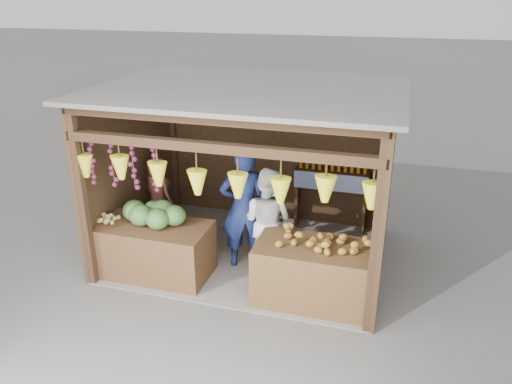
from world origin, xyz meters
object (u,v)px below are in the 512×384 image
at_px(counter_right, 317,274).
at_px(vendor_seated, 158,191).
at_px(counter_left, 153,250).
at_px(man_standing, 244,208).
at_px(woman_standing, 267,220).

relative_size(counter_right, vendor_seated, 1.41).
bearing_deg(vendor_seated, counter_left, 136.94).
relative_size(counter_left, counter_right, 1.02).
bearing_deg(counter_left, vendor_seated, 111.21).
xyz_separation_m(man_standing, vendor_seated, (-1.59, 0.40, -0.07)).
height_order(man_standing, vendor_seated, man_standing).
xyz_separation_m(counter_left, man_standing, (1.20, 0.61, 0.55)).
height_order(counter_right, man_standing, man_standing).
distance_m(counter_left, vendor_seated, 1.19).
xyz_separation_m(counter_left, vendor_seated, (-0.39, 1.02, 0.48)).
xyz_separation_m(man_standing, woman_standing, (0.36, -0.02, -0.14)).
relative_size(man_standing, woman_standing, 1.18).
xyz_separation_m(counter_right, man_standing, (-1.22, 0.64, 0.53)).
distance_m(man_standing, woman_standing, 0.39).
relative_size(counter_left, vendor_seated, 1.44).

